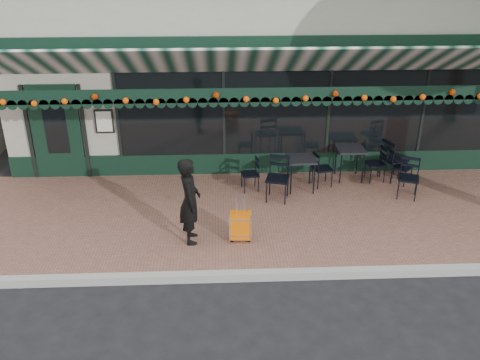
{
  "coord_description": "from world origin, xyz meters",
  "views": [
    {
      "loc": [
        -1.13,
        -7.11,
        5.11
      ],
      "look_at": [
        -0.74,
        1.6,
        1.07
      ],
      "focal_mm": 38.0,
      "sensor_mm": 36.0,
      "label": 1
    }
  ],
  "objects_px": {
    "suitcase": "(240,226)",
    "chair_b_left": "(250,174)",
    "cafe_table_a": "(350,151)",
    "chair_a_right": "(394,159)",
    "chair_b_front": "(278,179)",
    "cafe_table_b": "(302,161)",
    "chair_b_right": "(323,169)",
    "woman": "(190,201)",
    "chair_a_front": "(408,179)",
    "chair_a_left": "(376,164)",
    "chair_a_extra": "(403,168)"
  },
  "relations": [
    {
      "from": "cafe_table_a",
      "to": "cafe_table_b",
      "type": "height_order",
      "value": "cafe_table_a"
    },
    {
      "from": "chair_b_left",
      "to": "chair_b_front",
      "type": "relative_size",
      "value": 0.78
    },
    {
      "from": "suitcase",
      "to": "cafe_table_a",
      "type": "bearing_deg",
      "value": 48.26
    },
    {
      "from": "cafe_table_a",
      "to": "chair_b_left",
      "type": "xyz_separation_m",
      "value": [
        -2.33,
        -0.51,
        -0.3
      ]
    },
    {
      "from": "chair_b_left",
      "to": "chair_a_front",
      "type": "bearing_deg",
      "value": 72.67
    },
    {
      "from": "cafe_table_b",
      "to": "chair_a_extra",
      "type": "bearing_deg",
      "value": 5.11
    },
    {
      "from": "cafe_table_b",
      "to": "chair_a_front",
      "type": "relative_size",
      "value": 0.85
    },
    {
      "from": "chair_a_left",
      "to": "suitcase",
      "type": "bearing_deg",
      "value": -59.63
    },
    {
      "from": "cafe_table_b",
      "to": "chair_a_left",
      "type": "xyz_separation_m",
      "value": [
        1.78,
        0.39,
        -0.26
      ]
    },
    {
      "from": "chair_b_left",
      "to": "suitcase",
      "type": "bearing_deg",
      "value": -17.16
    },
    {
      "from": "chair_a_right",
      "to": "chair_a_front",
      "type": "relative_size",
      "value": 1.13
    },
    {
      "from": "chair_a_left",
      "to": "cafe_table_a",
      "type": "bearing_deg",
      "value": -109.03
    },
    {
      "from": "cafe_table_b",
      "to": "chair_a_extra",
      "type": "xyz_separation_m",
      "value": [
        2.35,
        0.21,
        -0.28
      ]
    },
    {
      "from": "cafe_table_b",
      "to": "suitcase",
      "type": "bearing_deg",
      "value": -124.26
    },
    {
      "from": "chair_a_right",
      "to": "cafe_table_a",
      "type": "bearing_deg",
      "value": 65.38
    },
    {
      "from": "chair_a_front",
      "to": "chair_a_right",
      "type": "bearing_deg",
      "value": 111.85
    },
    {
      "from": "cafe_table_b",
      "to": "chair_a_front",
      "type": "bearing_deg",
      "value": -12.59
    },
    {
      "from": "woman",
      "to": "chair_a_extra",
      "type": "relative_size",
      "value": 2.11
    },
    {
      "from": "cafe_table_a",
      "to": "chair_a_front",
      "type": "height_order",
      "value": "chair_a_front"
    },
    {
      "from": "woman",
      "to": "chair_b_left",
      "type": "bearing_deg",
      "value": -35.07
    },
    {
      "from": "suitcase",
      "to": "chair_a_right",
      "type": "height_order",
      "value": "chair_a_right"
    },
    {
      "from": "suitcase",
      "to": "cafe_table_b",
      "type": "xyz_separation_m",
      "value": [
        1.43,
        2.1,
        0.37
      ]
    },
    {
      "from": "chair_a_extra",
      "to": "chair_a_left",
      "type": "bearing_deg",
      "value": 28.73
    },
    {
      "from": "chair_a_left",
      "to": "chair_a_front",
      "type": "height_order",
      "value": "chair_a_front"
    },
    {
      "from": "suitcase",
      "to": "chair_b_left",
      "type": "relative_size",
      "value": 1.17
    },
    {
      "from": "woman",
      "to": "chair_a_right",
      "type": "bearing_deg",
      "value": -65.99
    },
    {
      "from": "chair_a_front",
      "to": "chair_b_right",
      "type": "relative_size",
      "value": 1.09
    },
    {
      "from": "cafe_table_a",
      "to": "chair_b_left",
      "type": "bearing_deg",
      "value": -167.68
    },
    {
      "from": "chair_b_left",
      "to": "chair_a_extra",
      "type": "bearing_deg",
      "value": 84.56
    },
    {
      "from": "chair_b_left",
      "to": "chair_a_right",
      "type": "bearing_deg",
      "value": 88.41
    },
    {
      "from": "cafe_table_a",
      "to": "cafe_table_b",
      "type": "bearing_deg",
      "value": -157.07
    },
    {
      "from": "chair_a_left",
      "to": "chair_a_extra",
      "type": "height_order",
      "value": "chair_a_left"
    },
    {
      "from": "chair_a_left",
      "to": "chair_a_extra",
      "type": "relative_size",
      "value": 1.06
    },
    {
      "from": "suitcase",
      "to": "cafe_table_a",
      "type": "xyz_separation_m",
      "value": [
        2.64,
        2.61,
        0.38
      ]
    },
    {
      "from": "suitcase",
      "to": "woman",
      "type": "bearing_deg",
      "value": -179.38
    },
    {
      "from": "woman",
      "to": "chair_a_extra",
      "type": "height_order",
      "value": "woman"
    },
    {
      "from": "chair_b_front",
      "to": "chair_a_right",
      "type": "bearing_deg",
      "value": 33.49
    },
    {
      "from": "cafe_table_a",
      "to": "chair_b_right",
      "type": "bearing_deg",
      "value": -153.46
    },
    {
      "from": "woman",
      "to": "chair_a_left",
      "type": "relative_size",
      "value": 1.99
    },
    {
      "from": "chair_a_extra",
      "to": "chair_b_front",
      "type": "bearing_deg",
      "value": 59.92
    },
    {
      "from": "woman",
      "to": "cafe_table_a",
      "type": "height_order",
      "value": "woman"
    },
    {
      "from": "cafe_table_b",
      "to": "chair_b_right",
      "type": "xyz_separation_m",
      "value": [
        0.52,
        0.17,
        -0.27
      ]
    },
    {
      "from": "cafe_table_b",
      "to": "chair_b_right",
      "type": "height_order",
      "value": "chair_b_right"
    },
    {
      "from": "chair_a_right",
      "to": "chair_b_front",
      "type": "bearing_deg",
      "value": 88.22
    },
    {
      "from": "chair_a_front",
      "to": "chair_b_right",
      "type": "height_order",
      "value": "chair_a_front"
    },
    {
      "from": "chair_b_right",
      "to": "woman",
      "type": "bearing_deg",
      "value": 115.6
    },
    {
      "from": "suitcase",
      "to": "chair_a_extra",
      "type": "relative_size",
      "value": 1.15
    },
    {
      "from": "cafe_table_b",
      "to": "chair_b_right",
      "type": "relative_size",
      "value": 0.93
    },
    {
      "from": "suitcase",
      "to": "chair_a_left",
      "type": "relative_size",
      "value": 1.09
    },
    {
      "from": "chair_a_left",
      "to": "chair_b_right",
      "type": "height_order",
      "value": "chair_a_left"
    }
  ]
}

